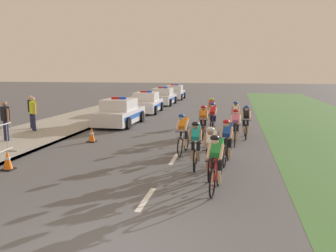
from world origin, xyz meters
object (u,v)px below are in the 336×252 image
Objects in this scene: traffic_cone_mid at (8,160)px; spectator_closest at (33,111)px; cyclist_second at (211,151)px; cyclist_tenth at (235,115)px; cyclist_lead at (216,162)px; cyclist_eleventh at (211,110)px; spectator_middle at (31,110)px; police_car_furthest at (175,93)px; police_car_nearest at (120,113)px; police_car_third at (163,97)px; cyclist_third at (196,144)px; cyclist_fourth at (227,141)px; traffic_cone_near at (92,135)px; cyclist_sixth at (235,126)px; cyclist_eighth at (213,117)px; cyclist_ninth at (246,121)px; cyclist_seventh at (203,121)px; cyclist_fifth at (183,133)px; spectator_back at (5,118)px; police_car_second at (146,103)px.

traffic_cone_mid is 0.38× the size of spectator_closest.
cyclist_second is 1.00× the size of cyclist_tenth.
cyclist_lead and cyclist_eleventh have the same top height.
cyclist_second is at bearing -33.67° from spectator_middle.
cyclist_eleventh is at bearing 62.68° from traffic_cone_mid.
spectator_closest is (-3.30, -21.74, 0.40)m from police_car_furthest.
police_car_third is (0.00, 12.20, 0.00)m from police_car_nearest.
cyclist_lead is 2.27m from cyclist_third.
cyclist_second is 1.63m from cyclist_fourth.
traffic_cone_near is at bearing 142.23° from cyclist_second.
police_car_furthest reaches higher than cyclist_sixth.
cyclist_lead and cyclist_eighth have the same top height.
cyclist_eighth is 1.95m from cyclist_ninth.
cyclist_lead is at bearing -85.78° from cyclist_eighth.
cyclist_tenth is at bearing 38.39° from cyclist_eighth.
spectator_middle is at bearing 177.73° from cyclist_seventh.
cyclist_third is at bearing -75.64° from police_car_third.
cyclist_fifth is at bearing -123.32° from cyclist_ninth.
spectator_closest is (-8.62, -1.81, 0.30)m from cyclist_eighth.
cyclist_seventh is 8.54m from spectator_back.
cyclist_fifth is 5.98m from traffic_cone_mid.
spectator_middle is at bearing 179.90° from cyclist_ninth.
cyclist_lead is 1.03× the size of spectator_closest.
spectator_middle is (-3.81, -8.80, 0.40)m from police_car_second.
cyclist_fifth is (-1.63, 1.19, 0.00)m from cyclist_fourth.
cyclist_tenth is (-0.01, 3.58, 0.00)m from cyclist_sixth.
cyclist_eighth is (-0.42, 7.51, 0.00)m from cyclist_second.
traffic_cone_near is at bearing 146.11° from cyclist_third.
cyclist_lead is 7.63m from cyclist_ninth.
cyclist_lead is at bearing -37.83° from spectator_middle.
cyclist_third is 0.39× the size of police_car_nearest.
cyclist_sixth is 2.69× the size of traffic_cone_mid.
cyclist_fifth is 25.08m from police_car_furthest.
spectator_middle is at bearing 116.02° from traffic_cone_mid.
cyclist_eighth is (0.34, 1.49, 0.00)m from cyclist_seventh.
police_car_nearest reaches higher than cyclist_tenth.
spectator_middle reaches higher than police_car_second.
cyclist_seventh is at bearing -90.94° from cyclist_eleventh.
cyclist_sixth is at bearing -33.39° from police_car_nearest.
police_car_nearest and police_car_third have the same top height.
traffic_cone_mid is (-5.04, -3.17, -0.48)m from cyclist_fifth.
cyclist_sixth is at bearing 36.90° from traffic_cone_mid.
spectator_closest reaches higher than police_car_furthest.
cyclist_third is 0.39× the size of police_car_third.
police_car_second reaches higher than cyclist_eighth.
cyclist_seventh is (0.45, 3.25, 0.00)m from cyclist_fifth.
spectator_closest is (-7.83, 2.93, 0.30)m from cyclist_fifth.
cyclist_seventh is 1.00× the size of cyclist_tenth.
cyclist_third is 5.88m from traffic_cone_near.
spectator_closest and spectator_middle have the same top height.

